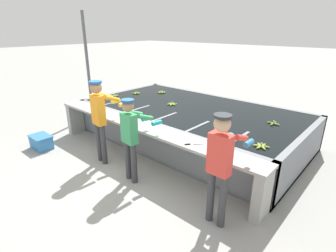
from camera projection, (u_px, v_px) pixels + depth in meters
ground_plane at (134, 166)px, 5.50m from camera, size 80.00×80.00×0.00m
wash_tank at (190, 124)px, 6.71m from camera, size 5.46×3.01×0.86m
work_ledge at (141, 135)px, 5.44m from camera, size 5.46×0.45×0.86m
worker_0 at (100, 114)px, 5.33m from camera, size 0.46×0.74×1.76m
worker_1 at (131, 133)px, 4.70m from camera, size 0.46×0.73×1.59m
worker_2 at (221, 160)px, 3.58m from camera, size 0.41×0.72×1.70m
banana_bunch_floating_0 at (136, 93)px, 7.92m from camera, size 0.27×0.27×0.08m
banana_bunch_floating_1 at (161, 92)px, 8.01m from camera, size 0.28×0.28×0.08m
banana_bunch_floating_2 at (273, 123)px, 5.41m from camera, size 0.28×0.28×0.08m
banana_bunch_floating_3 at (114, 96)px, 7.60m from camera, size 0.28×0.28×0.08m
banana_bunch_floating_4 at (227, 134)px, 4.86m from camera, size 0.27×0.27×0.08m
banana_bunch_floating_5 at (172, 104)px, 6.78m from camera, size 0.28×0.27×0.08m
banana_bunch_floating_6 at (261, 146)px, 4.38m from camera, size 0.27×0.28×0.08m
knife_0 at (94, 109)px, 6.43m from camera, size 0.22×0.31×0.02m
knife_1 at (192, 144)px, 4.47m from camera, size 0.25×0.29×0.02m
crate at (41, 142)px, 6.27m from camera, size 0.55×0.39×0.32m
support_post_left at (88, 67)px, 8.09m from camera, size 0.09×0.09×3.20m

